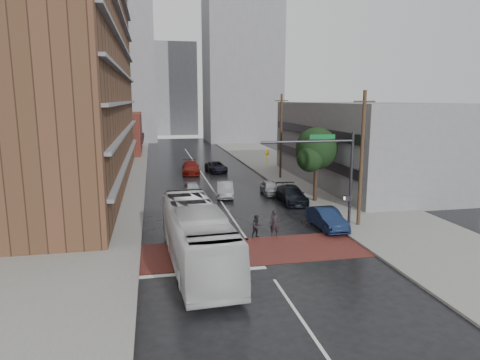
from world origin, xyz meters
name	(u,v)px	position (x,y,z in m)	size (l,w,h in m)	color
ground	(256,253)	(0.00, 0.00, 0.00)	(160.00, 160.00, 0.00)	black
crosswalk	(254,251)	(0.00, 0.50, 0.01)	(14.00, 5.00, 0.02)	maroon
sidewalk_west	(105,183)	(-11.50, 25.00, 0.07)	(9.00, 90.00, 0.15)	gray
sidewalk_east	(299,176)	(11.50, 25.00, 0.07)	(9.00, 90.00, 0.15)	gray
apartment_block	(71,54)	(-14.00, 24.00, 14.00)	(10.00, 44.00, 28.00)	brown
storefront_west	(118,133)	(-12.00, 54.00, 3.50)	(8.00, 16.00, 7.00)	brown
building_east	(357,143)	(16.50, 20.00, 4.50)	(11.00, 26.00, 9.00)	gray
distant_tower_west	(114,69)	(-14.00, 78.00, 16.00)	(18.00, 16.00, 32.00)	gray
distant_tower_east	(241,60)	(14.00, 72.00, 18.00)	(16.00, 14.00, 36.00)	gray
distant_tower_center	(174,89)	(0.00, 95.00, 12.00)	(12.00, 10.00, 24.00)	gray
street_tree	(316,151)	(8.52, 12.03, 4.73)	(4.20, 4.10, 6.90)	#332319
signal_mast	(332,168)	(5.85, 2.50, 4.73)	(6.50, 0.30, 7.20)	#2D2D33
utility_pole_near	(362,158)	(8.80, 4.00, 5.14)	(1.60, 0.26, 10.00)	#473321
utility_pole_far	(281,136)	(8.80, 24.00, 5.14)	(1.60, 0.26, 10.00)	#473321
transit_bus	(197,236)	(-3.75, -1.00, 1.71)	(2.88, 12.30, 3.43)	silver
pedestrian_a	(275,223)	(2.04, 3.00, 0.94)	(0.68, 0.45, 1.88)	black
pedestrian_b	(257,226)	(0.77, 3.00, 0.79)	(0.77, 0.60, 1.58)	black
car_travel_a	(192,189)	(-2.39, 16.75, 0.69)	(1.63, 4.05, 1.38)	#B3B7BC
car_travel_b	(225,190)	(0.70, 15.74, 0.72)	(1.53, 4.38, 1.44)	#B4B7BC
car_travel_c	(191,168)	(-1.39, 29.67, 0.78)	(2.19, 5.38, 1.56)	maroon
suv_travel	(216,167)	(1.98, 30.28, 0.68)	(2.25, 4.87, 1.35)	black
car_parked_near	(327,219)	(6.30, 4.00, 0.75)	(1.60, 4.58, 1.51)	#122041
car_parked_mid	(292,195)	(6.30, 12.18, 0.76)	(2.12, 5.22, 1.51)	black
car_parked_far	(270,188)	(5.31, 16.00, 0.67)	(1.59, 3.95, 1.35)	#ADB1B5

